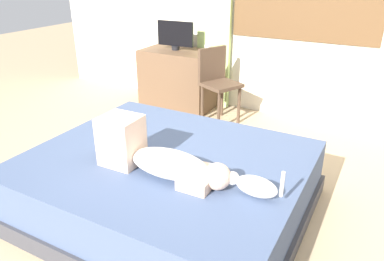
{
  "coord_description": "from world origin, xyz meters",
  "views": [
    {
      "loc": [
        1.29,
        -2.09,
        1.73
      ],
      "look_at": [
        0.09,
        0.1,
        0.61
      ],
      "focal_mm": 34.87,
      "sensor_mm": 36.0,
      "label": 1
    }
  ],
  "objects_px": {
    "cat": "(254,185)",
    "desk": "(179,79)",
    "cup": "(208,48)",
    "chair_by_desk": "(217,79)",
    "tv_monitor": "(175,35)",
    "bed": "(167,184)",
    "person_lying": "(157,156)"
  },
  "relations": [
    {
      "from": "tv_monitor",
      "to": "cup",
      "type": "height_order",
      "value": "tv_monitor"
    },
    {
      "from": "person_lying",
      "to": "tv_monitor",
      "type": "relative_size",
      "value": 1.95
    },
    {
      "from": "chair_by_desk",
      "to": "tv_monitor",
      "type": "bearing_deg",
      "value": 163.42
    },
    {
      "from": "cat",
      "to": "desk",
      "type": "bearing_deg",
      "value": 129.82
    },
    {
      "from": "desk",
      "to": "cat",
      "type": "bearing_deg",
      "value": -50.18
    },
    {
      "from": "desk",
      "to": "chair_by_desk",
      "type": "relative_size",
      "value": 1.05
    },
    {
      "from": "bed",
      "to": "cup",
      "type": "relative_size",
      "value": 22.31
    },
    {
      "from": "desk",
      "to": "chair_by_desk",
      "type": "bearing_deg",
      "value": -17.46
    },
    {
      "from": "bed",
      "to": "tv_monitor",
      "type": "distance_m",
      "value": 2.39
    },
    {
      "from": "cup",
      "to": "tv_monitor",
      "type": "bearing_deg",
      "value": -168.38
    },
    {
      "from": "bed",
      "to": "desk",
      "type": "height_order",
      "value": "desk"
    },
    {
      "from": "bed",
      "to": "cup",
      "type": "distance_m",
      "value": 2.27
    },
    {
      "from": "bed",
      "to": "cup",
      "type": "bearing_deg",
      "value": 108.85
    },
    {
      "from": "desk",
      "to": "cup",
      "type": "height_order",
      "value": "cup"
    },
    {
      "from": "cat",
      "to": "cup",
      "type": "relative_size",
      "value": 4.02
    },
    {
      "from": "tv_monitor",
      "to": "cup",
      "type": "xyz_separation_m",
      "value": [
        0.41,
        0.08,
        -0.14
      ]
    },
    {
      "from": "cat",
      "to": "chair_by_desk",
      "type": "distance_m",
      "value": 2.27
    },
    {
      "from": "person_lying",
      "to": "cat",
      "type": "bearing_deg",
      "value": 3.97
    },
    {
      "from": "bed",
      "to": "cup",
      "type": "xyz_separation_m",
      "value": [
        -0.71,
        2.08,
        0.56
      ]
    },
    {
      "from": "cat",
      "to": "chair_by_desk",
      "type": "xyz_separation_m",
      "value": [
        -1.16,
        1.96,
        -0.02
      ]
    },
    {
      "from": "cat",
      "to": "tv_monitor",
      "type": "height_order",
      "value": "tv_monitor"
    },
    {
      "from": "cup",
      "to": "chair_by_desk",
      "type": "bearing_deg",
      "value": -46.82
    },
    {
      "from": "person_lying",
      "to": "cup",
      "type": "relative_size",
      "value": 10.52
    },
    {
      "from": "tv_monitor",
      "to": "cup",
      "type": "distance_m",
      "value": 0.44
    },
    {
      "from": "tv_monitor",
      "to": "chair_by_desk",
      "type": "distance_m",
      "value": 0.82
    },
    {
      "from": "cat",
      "to": "chair_by_desk",
      "type": "bearing_deg",
      "value": 120.64
    },
    {
      "from": "tv_monitor",
      "to": "desk",
      "type": "bearing_deg",
      "value": 0.0
    },
    {
      "from": "cup",
      "to": "desk",
      "type": "bearing_deg",
      "value": -167.3
    },
    {
      "from": "person_lying",
      "to": "cat",
      "type": "distance_m",
      "value": 0.66
    },
    {
      "from": "desk",
      "to": "bed",
      "type": "bearing_deg",
      "value": -61.53
    },
    {
      "from": "desk",
      "to": "chair_by_desk",
      "type": "height_order",
      "value": "chair_by_desk"
    },
    {
      "from": "cat",
      "to": "cup",
      "type": "height_order",
      "value": "cup"
    }
  ]
}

